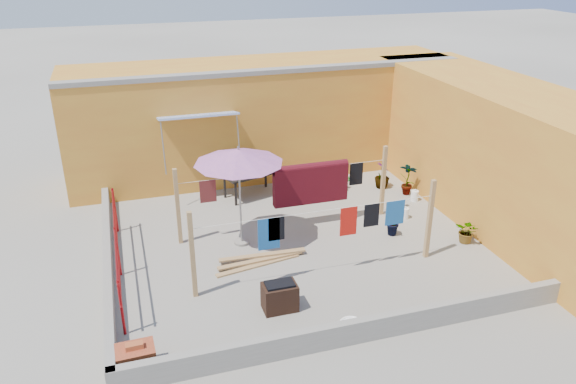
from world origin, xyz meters
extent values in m
plane|color=#9E998E|center=(0.00, 0.00, 0.00)|extent=(80.00, 80.00, 0.00)
cube|color=gold|center=(0.50, 4.70, 1.60)|extent=(11.00, 2.40, 3.20)
cube|color=gray|center=(0.50, 3.65, 3.15)|extent=(11.00, 0.35, 0.12)
cube|color=#2D51B2|center=(-1.60, 3.15, 2.25)|extent=(2.00, 0.79, 0.22)
cylinder|color=gray|center=(-2.55, 2.78, 1.60)|extent=(0.03, 0.30, 1.28)
cylinder|color=gray|center=(-0.65, 2.78, 1.60)|extent=(0.03, 0.30, 1.28)
cube|color=gold|center=(5.20, 0.00, 1.60)|extent=(2.40, 9.00, 3.20)
cube|color=gray|center=(0.00, -3.58, 0.22)|extent=(8.30, 0.16, 0.44)
cube|color=gray|center=(-4.08, 0.00, 0.22)|extent=(0.16, 7.30, 0.44)
cylinder|color=maroon|center=(-3.85, -2.20, 0.55)|extent=(0.05, 0.05, 1.10)
cylinder|color=maroon|center=(-3.85, -0.20, 0.55)|extent=(0.05, 0.05, 1.10)
cylinder|color=maroon|center=(-3.85, 1.80, 0.55)|extent=(0.05, 0.05, 1.10)
cylinder|color=maroon|center=(-3.85, -0.20, 1.05)|extent=(0.04, 4.20, 0.04)
cylinder|color=maroon|center=(-3.85, -0.20, 0.60)|extent=(0.04, 4.20, 0.04)
cube|color=tan|center=(-2.50, -1.40, 0.90)|extent=(0.09, 0.09, 1.80)
cube|color=tan|center=(2.50, -1.40, 0.90)|extent=(0.09, 0.09, 1.80)
cube|color=tan|center=(2.50, 0.80, 0.90)|extent=(0.09, 0.09, 1.80)
cube|color=tan|center=(-2.50, 0.80, 0.90)|extent=(0.09, 0.09, 1.80)
cylinder|color=silver|center=(0.00, -1.40, 1.45)|extent=(5.00, 0.01, 0.01)
cylinder|color=silver|center=(0.00, 0.80, 1.45)|extent=(5.00, 0.01, 0.01)
cube|color=#450B14|center=(0.61, 0.80, 1.04)|extent=(1.81, 0.22, 0.92)
cube|color=black|center=(1.77, 0.80, 1.17)|extent=(0.33, 0.02, 0.56)
cube|color=maroon|center=(-1.81, 0.80, 1.19)|extent=(0.37, 0.02, 0.53)
cube|color=#1C5599|center=(-1.02, -1.40, 1.12)|extent=(0.44, 0.02, 0.67)
cube|color=black|center=(-0.86, -1.40, 1.20)|extent=(0.32, 0.02, 0.50)
cube|color=red|center=(0.64, -1.40, 1.14)|extent=(0.36, 0.02, 0.62)
cube|color=#1C5599|center=(1.67, -1.40, 1.18)|extent=(0.41, 0.02, 0.54)
cube|color=black|center=(1.14, -1.40, 1.20)|extent=(0.33, 0.02, 0.50)
cylinder|color=gray|center=(-1.18, 0.36, 0.03)|extent=(0.35, 0.35, 0.06)
cylinder|color=gray|center=(-1.18, 0.36, 1.11)|extent=(0.04, 0.04, 2.22)
cone|color=#B46198|center=(-1.18, 0.36, 2.10)|extent=(2.39, 2.39, 0.31)
cylinder|color=gray|center=(-1.18, 0.36, 2.28)|extent=(0.04, 0.04, 0.10)
cube|color=black|center=(-0.34, 2.85, 0.66)|extent=(1.62, 1.13, 0.06)
cube|color=black|center=(-0.87, 2.38, 0.32)|extent=(0.06, 0.06, 0.64)
cube|color=black|center=(-1.04, 2.94, 0.32)|extent=(0.06, 0.06, 0.64)
cube|color=black|center=(0.36, 2.76, 0.32)|extent=(0.06, 0.06, 0.64)
cube|color=black|center=(0.19, 3.32, 0.32)|extent=(0.06, 0.06, 0.64)
cube|color=#A24A25|center=(-3.70, -3.20, 0.22)|extent=(0.62, 0.46, 0.44)
cube|color=#A54C26|center=(-3.70, -3.20, 0.48)|extent=(0.28, 0.14, 0.09)
cube|color=tan|center=(-1.07, -0.70, 0.02)|extent=(1.88, 0.47, 0.04)
cube|color=tan|center=(-0.99, -0.58, 0.06)|extent=(1.89, 0.30, 0.04)
cube|color=tan|center=(-0.91, -0.46, 0.10)|extent=(1.89, 0.22, 0.04)
cube|color=black|center=(-1.07, -2.30, 0.26)|extent=(0.63, 0.42, 0.53)
cube|color=black|center=(-1.07, -2.30, 0.55)|extent=(0.53, 0.32, 0.04)
cylinder|color=white|center=(0.00, -3.17, 0.03)|extent=(0.42, 0.42, 0.05)
torus|color=white|center=(0.00, -3.17, 0.05)|extent=(0.44, 0.44, 0.05)
cylinder|color=white|center=(3.70, 1.27, 0.14)|extent=(0.20, 0.20, 0.28)
cylinder|color=white|center=(3.70, 1.27, 0.30)|extent=(0.06, 0.06, 0.05)
cylinder|color=white|center=(2.96, 0.41, 0.13)|extent=(0.20, 0.20, 0.27)
cylinder|color=white|center=(2.96, 0.41, 0.29)|extent=(0.05, 0.05, 0.04)
torus|color=#1A7726|center=(2.43, 3.20, 0.02)|extent=(0.49, 0.49, 0.03)
torus|color=#1A7726|center=(2.43, 3.20, 0.05)|extent=(0.41, 0.41, 0.03)
imported|color=#175218|center=(1.76, 2.51, 0.36)|extent=(0.87, 0.86, 0.73)
imported|color=#175218|center=(3.25, 2.31, 0.36)|extent=(0.50, 0.50, 0.72)
imported|color=#175218|center=(3.70, 1.69, 0.46)|extent=(0.57, 0.58, 0.92)
imported|color=#175218|center=(2.25, -0.31, 0.32)|extent=(0.39, 0.43, 0.65)
imported|color=#175218|center=(3.70, -1.12, 0.28)|extent=(0.66, 0.67, 0.57)
camera|label=1|loc=(-3.49, -10.61, 6.23)|focal=35.00mm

